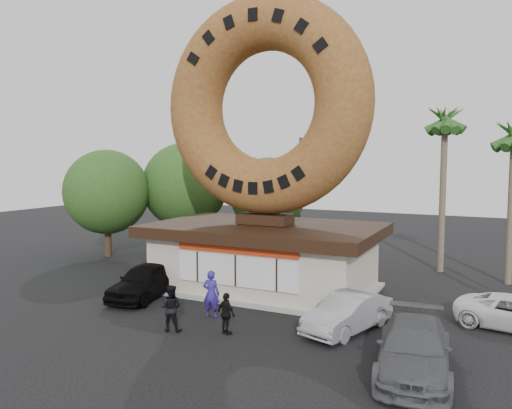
{
  "coord_description": "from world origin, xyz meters",
  "views": [
    {
      "loc": [
        10.41,
        -16.29,
        6.51
      ],
      "look_at": [
        0.48,
        4.0,
        4.45
      ],
      "focal_mm": 35.0,
      "sensor_mm": 36.0,
      "label": 1
    }
  ],
  "objects_px": {
    "donut_shop": "(265,254)",
    "person_center": "(171,308)",
    "person_left": "(211,294)",
    "person_right": "(226,314)",
    "car_black": "(144,281)",
    "car_grey": "(414,349)",
    "giant_donut": "(265,105)",
    "street_lamp": "(302,189)",
    "car_silver": "(348,313)"
  },
  "relations": [
    {
      "from": "donut_shop",
      "to": "person_center",
      "type": "distance_m",
      "value": 7.21
    },
    {
      "from": "person_center",
      "to": "person_left",
      "type": "bearing_deg",
      "value": -118.61
    },
    {
      "from": "person_right",
      "to": "car_black",
      "type": "distance_m",
      "value": 6.46
    },
    {
      "from": "person_right",
      "to": "car_grey",
      "type": "xyz_separation_m",
      "value": [
        6.8,
        -0.45,
        -0.02
      ]
    },
    {
      "from": "car_black",
      "to": "car_grey",
      "type": "height_order",
      "value": "car_black"
    },
    {
      "from": "person_left",
      "to": "person_right",
      "type": "xyz_separation_m",
      "value": [
        1.57,
        -1.51,
        -0.19
      ]
    },
    {
      "from": "person_left",
      "to": "person_right",
      "type": "height_order",
      "value": "person_left"
    },
    {
      "from": "person_center",
      "to": "car_grey",
      "type": "relative_size",
      "value": 0.34
    },
    {
      "from": "giant_donut",
      "to": "donut_shop",
      "type": "bearing_deg",
      "value": -90.0
    },
    {
      "from": "donut_shop",
      "to": "person_left",
      "type": "relative_size",
      "value": 5.73
    },
    {
      "from": "car_grey",
      "to": "car_black",
      "type": "bearing_deg",
      "value": 159.39
    },
    {
      "from": "donut_shop",
      "to": "street_lamp",
      "type": "relative_size",
      "value": 1.4
    },
    {
      "from": "giant_donut",
      "to": "person_center",
      "type": "bearing_deg",
      "value": -94.83
    },
    {
      "from": "giant_donut",
      "to": "street_lamp",
      "type": "height_order",
      "value": "giant_donut"
    },
    {
      "from": "car_black",
      "to": "person_left",
      "type": "bearing_deg",
      "value": -23.51
    },
    {
      "from": "person_left",
      "to": "car_silver",
      "type": "bearing_deg",
      "value": 177.98
    },
    {
      "from": "donut_shop",
      "to": "car_grey",
      "type": "distance_m",
      "value": 10.86
    },
    {
      "from": "person_left",
      "to": "car_black",
      "type": "bearing_deg",
      "value": -24.61
    },
    {
      "from": "street_lamp",
      "to": "person_center",
      "type": "height_order",
      "value": "street_lamp"
    },
    {
      "from": "car_silver",
      "to": "car_grey",
      "type": "xyz_separation_m",
      "value": [
        2.84,
        -2.75,
        0.06
      ]
    },
    {
      "from": "donut_shop",
      "to": "person_right",
      "type": "xyz_separation_m",
      "value": [
        1.47,
        -6.52,
        -0.98
      ]
    },
    {
      "from": "street_lamp",
      "to": "person_center",
      "type": "bearing_deg",
      "value": -85.82
    },
    {
      "from": "person_center",
      "to": "car_grey",
      "type": "xyz_separation_m",
      "value": [
        8.87,
        0.16,
        -0.13
      ]
    },
    {
      "from": "person_center",
      "to": "person_right",
      "type": "xyz_separation_m",
      "value": [
        2.07,
        0.61,
        -0.1
      ]
    },
    {
      "from": "giant_donut",
      "to": "car_black",
      "type": "relative_size",
      "value": 2.27
    },
    {
      "from": "donut_shop",
      "to": "street_lamp",
      "type": "height_order",
      "value": "street_lamp"
    },
    {
      "from": "donut_shop",
      "to": "person_center",
      "type": "bearing_deg",
      "value": -94.84
    },
    {
      "from": "person_left",
      "to": "car_grey",
      "type": "height_order",
      "value": "person_left"
    },
    {
      "from": "street_lamp",
      "to": "person_left",
      "type": "bearing_deg",
      "value": -83.34
    },
    {
      "from": "giant_donut",
      "to": "car_black",
      "type": "xyz_separation_m",
      "value": [
        -4.44,
        -3.92,
        -8.32
      ]
    },
    {
      "from": "person_center",
      "to": "person_right",
      "type": "relative_size",
      "value": 1.13
    },
    {
      "from": "person_right",
      "to": "car_grey",
      "type": "bearing_deg",
      "value": -161.83
    },
    {
      "from": "person_center",
      "to": "person_right",
      "type": "distance_m",
      "value": 2.16
    },
    {
      "from": "car_silver",
      "to": "car_grey",
      "type": "bearing_deg",
      "value": -26.67
    },
    {
      "from": "street_lamp",
      "to": "car_grey",
      "type": "bearing_deg",
      "value": -59.2
    },
    {
      "from": "street_lamp",
      "to": "person_right",
      "type": "distance_m",
      "value": 17.27
    },
    {
      "from": "street_lamp",
      "to": "person_left",
      "type": "relative_size",
      "value": 4.09
    },
    {
      "from": "giant_donut",
      "to": "car_silver",
      "type": "bearing_deg",
      "value": -37.9
    },
    {
      "from": "person_center",
      "to": "car_grey",
      "type": "distance_m",
      "value": 8.87
    },
    {
      "from": "car_black",
      "to": "car_silver",
      "type": "xyz_separation_m",
      "value": [
        9.87,
        -0.31,
        -0.1
      ]
    },
    {
      "from": "street_lamp",
      "to": "person_right",
      "type": "relative_size",
      "value": 5.1
    },
    {
      "from": "person_center",
      "to": "car_silver",
      "type": "relative_size",
      "value": 0.42
    },
    {
      "from": "car_black",
      "to": "person_right",
      "type": "bearing_deg",
      "value": -33.07
    },
    {
      "from": "street_lamp",
      "to": "person_left",
      "type": "height_order",
      "value": "street_lamp"
    },
    {
      "from": "person_left",
      "to": "car_grey",
      "type": "relative_size",
      "value": 0.37
    },
    {
      "from": "donut_shop",
      "to": "street_lamp",
      "type": "xyz_separation_m",
      "value": [
        -1.86,
        10.02,
        2.72
      ]
    },
    {
      "from": "donut_shop",
      "to": "person_left",
      "type": "xyz_separation_m",
      "value": [
        -0.1,
        -5.01,
        -0.79
      ]
    },
    {
      "from": "person_right",
      "to": "car_black",
      "type": "bearing_deg",
      "value": -1.97
    },
    {
      "from": "giant_donut",
      "to": "street_lamp",
      "type": "bearing_deg",
      "value": 100.51
    },
    {
      "from": "donut_shop",
      "to": "car_silver",
      "type": "height_order",
      "value": "donut_shop"
    }
  ]
}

